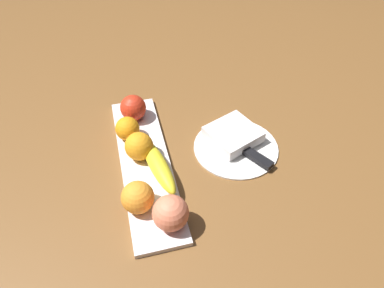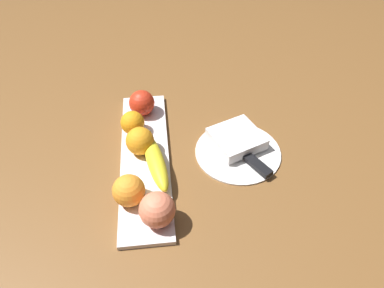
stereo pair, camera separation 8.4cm
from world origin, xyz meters
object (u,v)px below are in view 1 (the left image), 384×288
Objects in this scene: orange_near_apple at (128,129)px; peach at (171,213)px; apple at (133,108)px; folded_napkin at (233,134)px; fruit_tray at (146,163)px; orange_center at (139,146)px; knife at (251,154)px; orange_near_banana at (139,197)px; banana at (158,165)px; dinner_plate at (236,147)px.

peach reaches higher than orange_near_apple.
folded_napkin is at bearing -120.86° from apple.
orange_near_apple reaches higher than fruit_tray.
folded_napkin is at bearing -104.30° from orange_near_apple.
orange_center is at bearing 22.22° from fruit_tray.
orange_near_apple is (-0.07, 0.02, -0.00)m from apple.
peach is (-0.20, -0.03, 0.00)m from orange_center.
peach is 0.45× the size of knife.
knife is at bearing -72.95° from orange_near_banana.
peach is at bearing -170.65° from orange_center.
peach reaches higher than folded_napkin.
orange_near_apple is 0.87× the size of orange_near_banana.
orange_near_banana is 0.15m from orange_center.
apple is 1.01× the size of orange_center.
orange_center is 0.41× the size of knife.
folded_napkin is (0.03, -0.23, 0.02)m from fruit_tray.
peach reaches higher than fruit_tray.
banana reaches higher than knife.
orange_near_banana reaches higher than orange_center.
orange_near_apple is 0.28m from peach.
banana is at bearing -157.72° from orange_near_apple.
apple is 0.33m from knife.
folded_napkin is at bearing -88.32° from orange_center.
peach is (-0.06, -0.06, 0.00)m from orange_near_banana.
apple is 0.35m from peach.
peach is at bearing 135.69° from folded_napkin.
apple is at bearing 176.86° from banana.
fruit_tray is 0.26m from knife.
fruit_tray is 0.23m from folded_napkin.
orange_near_banana is 0.33× the size of dinner_plate.
apple is at bearing 0.84° from fruit_tray.
dinner_plate is at bearing 180.00° from folded_napkin.
peach is 0.28m from dinner_plate.
orange_center is at bearing 85.30° from dinner_plate.
folded_napkin is 0.70× the size of knife.
orange_near_apple is (0.09, 0.03, 0.04)m from fruit_tray.
peach is 0.35× the size of dinner_plate.
orange_near_apple is 0.27m from folded_napkin.
orange_center reaches higher than fruit_tray.
folded_napkin is (-0.07, -0.26, -0.02)m from orange_near_apple.
apple is at bearing -5.38° from orange_near_banana.
knife is at bearing -150.58° from dinner_plate.
orange_near_apple is at bearing 14.59° from orange_center.
apple is at bearing 4.56° from peach.
apple is 0.42× the size of knife.
orange_near_apple is at bearing -0.82° from orange_near_banana.
apple reaches higher than dinner_plate.
dinner_plate is 1.28× the size of knife.
banana is 0.86× the size of dinner_plate.
knife is (-0.13, -0.28, -0.03)m from orange_near_apple.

